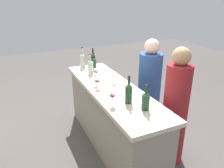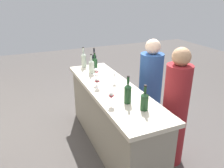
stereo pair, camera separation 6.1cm
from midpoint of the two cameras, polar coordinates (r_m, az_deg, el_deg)
ground_plane at (r=3.41m, az=0.53°, el=-15.00°), size 12.00×12.00×0.00m
bar_counter at (r=3.15m, az=0.56°, el=-8.39°), size 2.14×0.61×0.90m
wine_bottle_leftmost_olive_green at (r=2.39m, az=8.95°, el=-4.20°), size 0.08×0.08×0.28m
wine_bottle_second_left_olive_green at (r=2.50m, az=4.71°, el=-2.26°), size 0.08×0.08×0.32m
wine_bottle_center_clear_pale at (r=3.44m, az=-4.70°, el=4.53°), size 0.08×0.08×0.30m
wine_bottle_second_right_olive_green at (r=3.64m, az=-3.89°, el=5.38°), size 0.08×0.08×0.27m
wine_bottle_rightmost_near_black at (r=3.73m, az=-4.03°, el=6.09°), size 0.07×0.07×0.32m
wine_bottle_far_right_clear_pale at (r=3.75m, az=-6.70°, el=6.17°), size 0.08×0.08×0.34m
wine_glass_near_left at (r=3.06m, az=1.19°, el=2.12°), size 0.06×0.06×0.15m
wine_glass_near_center at (r=3.22m, az=-3.35°, el=3.14°), size 0.07×0.07×0.15m
wine_glass_near_right at (r=3.01m, az=-3.42°, el=1.84°), size 0.08×0.08×0.15m
wine_glass_far_left at (r=2.90m, az=-3.15°, el=0.80°), size 0.08×0.08×0.14m
wine_glass_far_center at (r=2.46m, az=0.55°, el=-3.01°), size 0.08×0.08×0.16m
person_left_guest at (r=3.57m, az=10.09°, el=-1.16°), size 0.37×0.37×1.44m
person_center_guest at (r=2.86m, az=16.20°, el=-6.88°), size 0.32×0.32×1.51m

